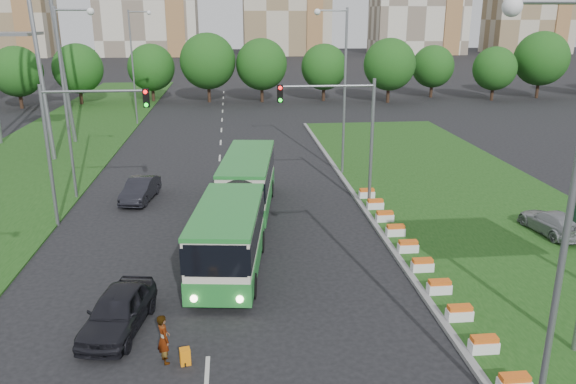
{
  "coord_description": "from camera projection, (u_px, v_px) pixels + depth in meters",
  "views": [
    {
      "loc": [
        -1.92,
        -22.22,
        11.54
      ],
      "look_at": [
        0.93,
        5.81,
        2.6
      ],
      "focal_mm": 35.0,
      "sensor_mm": 36.0,
      "label": 1
    }
  ],
  "objects": [
    {
      "name": "grass_median",
      "position": [
        485.0,
        215.0,
        33.56
      ],
      "size": [
        14.0,
        60.0,
        0.15
      ],
      "primitive_type": "cube",
      "color": "#184012",
      "rests_on": "ground"
    },
    {
      "name": "traffic_mast_left",
      "position": [
        77.0,
        133.0,
        30.66
      ],
      "size": [
        5.76,
        0.32,
        8.0
      ],
      "color": "gray",
      "rests_on": "ground"
    },
    {
      "name": "ground",
      "position": [
        280.0,
        288.0,
        24.75
      ],
      "size": [
        360.0,
        360.0,
        0.0
      ],
      "primitive_type": "plane",
      "color": "black",
      "rests_on": "ground"
    },
    {
      "name": "car_left_near",
      "position": [
        118.0,
        311.0,
        21.27
      ],
      "size": [
        2.71,
        4.99,
        1.61
      ],
      "primitive_type": "imported",
      "rotation": [
        0.0,
        0.0,
        -0.18
      ],
      "color": "black",
      "rests_on": "ground"
    },
    {
      "name": "lane_markings",
      "position": [
        219.0,
        170.0,
        43.42
      ],
      "size": [
        0.2,
        100.0,
        0.01
      ],
      "primitive_type": null,
      "color": "#BABAB3",
      "rests_on": "ground"
    },
    {
      "name": "articulated_bus",
      "position": [
        238.0,
        203.0,
        30.33
      ],
      "size": [
        2.76,
        17.74,
        2.92
      ],
      "rotation": [
        0.0,
        0.0,
        -0.13
      ],
      "color": "beige",
      "rests_on": "ground"
    },
    {
      "name": "flower_planters",
      "position": [
        415.0,
        255.0,
        27.06
      ],
      "size": [
        1.1,
        20.3,
        0.6
      ],
      "primitive_type": null,
      "color": "white",
      "rests_on": "grass_median"
    },
    {
      "name": "tree_line",
      "position": [
        318.0,
        68.0,
        76.51
      ],
      "size": [
        120.0,
        8.0,
        9.0
      ],
      "primitive_type": null,
      "color": "#185316",
      "rests_on": "ground"
    },
    {
      "name": "car_left_far",
      "position": [
        140.0,
        190.0,
        36.23
      ],
      "size": [
        2.22,
        4.62,
        1.46
      ],
      "primitive_type": "imported",
      "rotation": [
        0.0,
        0.0,
        -0.16
      ],
      "color": "black",
      "rests_on": "ground"
    },
    {
      "name": "car_median",
      "position": [
        552.0,
        222.0,
        30.4
      ],
      "size": [
        2.28,
        4.56,
        1.27
      ],
      "primitive_type": "imported",
      "rotation": [
        0.0,
        0.0,
        3.26
      ],
      "color": "#909398",
      "rests_on": "grass_median"
    },
    {
      "name": "left_verge",
      "position": [
        39.0,
        159.0,
        46.7
      ],
      "size": [
        12.0,
        110.0,
        0.1
      ],
      "primitive_type": "cube",
      "color": "#184012",
      "rests_on": "ground"
    },
    {
      "name": "pedestrian",
      "position": [
        164.0,
        339.0,
        19.25
      ],
      "size": [
        0.66,
        0.78,
        1.82
      ],
      "primitive_type": "imported",
      "rotation": [
        0.0,
        0.0,
        1.97
      ],
      "color": "gray",
      "rests_on": "ground"
    },
    {
      "name": "street_lamps",
      "position": [
        212.0,
        116.0,
        32.13
      ],
      "size": [
        36.0,
        60.0,
        12.0
      ],
      "primitive_type": null,
      "color": "gray",
      "rests_on": "ground"
    },
    {
      "name": "shopping_trolley",
      "position": [
        185.0,
        357.0,
        19.29
      ],
      "size": [
        0.35,
        0.37,
        0.6
      ],
      "rotation": [
        0.0,
        0.0,
        0.21
      ],
      "color": "orange",
      "rests_on": "ground"
    },
    {
      "name": "median_kerb",
      "position": [
        371.0,
        219.0,
        32.89
      ],
      "size": [
        0.3,
        60.0,
        0.18
      ],
      "primitive_type": "cube",
      "color": "gray",
      "rests_on": "ground"
    },
    {
      "name": "traffic_mast_median",
      "position": [
        346.0,
        124.0,
        33.07
      ],
      "size": [
        5.76,
        0.32,
        8.0
      ],
      "color": "gray",
      "rests_on": "ground"
    }
  ]
}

